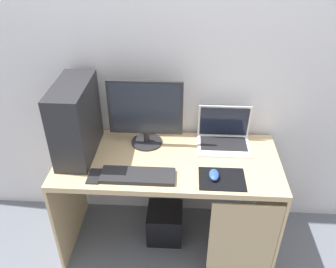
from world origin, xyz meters
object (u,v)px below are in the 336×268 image
monitor (146,113)px  keyboard (138,176)px  laptop (224,137)px  mouse_left (214,175)px  subwoofer (165,223)px  pc_tower (76,120)px  cell_phone (94,176)px

monitor → keyboard: monitor is taller
monitor → laptop: bearing=3.2°
laptop → keyboard: bearing=-144.2°
monitor → mouse_left: (0.42, -0.32, -0.20)m
laptop → subwoofer: 0.77m
monitor → pc_tower: bearing=-164.0°
monitor → mouse_left: monitor is taller
mouse_left → subwoofer: (-0.29, 0.20, -0.63)m
keyboard → cell_phone: keyboard is taller
monitor → mouse_left: 0.56m
subwoofer → cell_phone: bearing=-148.6°
laptop → cell_phone: laptop is taller
keyboard → subwoofer: size_ratio=1.72×
pc_tower → subwoofer: 0.99m
monitor → subwoofer: monitor is taller
pc_tower → monitor: (0.40, 0.12, -0.01)m
cell_phone → monitor: bearing=53.2°
monitor → cell_phone: bearing=-126.8°
monitor → keyboard: size_ratio=1.09×
pc_tower → cell_phone: pc_tower is taller
monitor → mouse_left: size_ratio=4.77×
cell_phone → subwoofer: size_ratio=0.53×
cell_phone → pc_tower: bearing=120.9°
keyboard → cell_phone: bearing=-177.5°
laptop → subwoofer: size_ratio=1.36×
laptop → cell_phone: (-0.75, -0.38, -0.04)m
laptop → pc_tower: bearing=-170.9°
pc_tower → monitor: bearing=16.0°
subwoofer → pc_tower: bearing=-179.9°
mouse_left → cell_phone: bearing=-177.4°
monitor → cell_phone: 0.49m
keyboard → subwoofer: 0.67m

